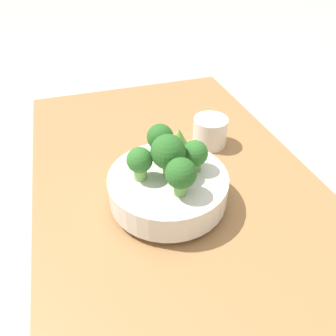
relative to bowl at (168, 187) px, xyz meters
The scene contains 10 objects.
ground_plane 0.09m from the bowl, 132.48° to the left, with size 6.00×6.00×0.00m, color #ADA89E.
table 0.08m from the bowl, 132.48° to the left, with size 1.09×0.63×0.04m.
bowl is the anchor object (origin of this frame).
broccoli_floret_center 0.09m from the bowl, 135.00° to the right, with size 0.07×0.07×0.09m.
romanesco_piece_far 0.10m from the bowl, 136.21° to the left, with size 0.05×0.05×0.08m.
broccoli_floret_front 0.09m from the bowl, 100.62° to the right, with size 0.05×0.05×0.07m.
broccoli_floret_left 0.10m from the bowl, behind, with size 0.06×0.06×0.08m.
broccoli_floret_back 0.09m from the bowl, 95.38° to the left, with size 0.05×0.05×0.07m.
broccoli_floret_right 0.09m from the bowl, ahead, with size 0.06×0.06×0.08m.
cup 0.24m from the bowl, 136.23° to the left, with size 0.09×0.09×0.08m.
Camera 1 is at (0.51, -0.19, 0.52)m, focal length 35.00 mm.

